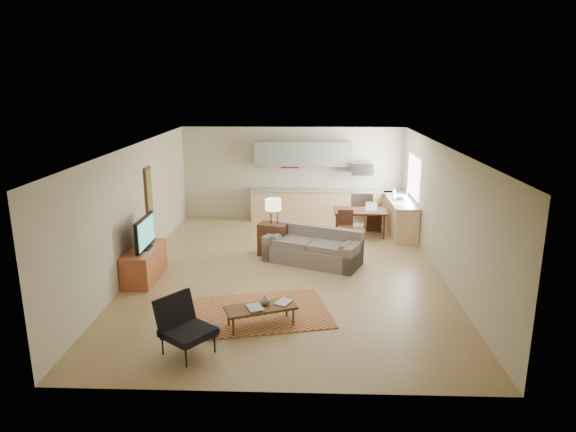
{
  "coord_description": "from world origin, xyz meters",
  "views": [
    {
      "loc": [
        0.38,
        -10.46,
        4.01
      ],
      "look_at": [
        0.0,
        0.3,
        1.15
      ],
      "focal_mm": 32.0,
      "sensor_mm": 36.0,
      "label": 1
    }
  ],
  "objects_px": {
    "sofa": "(312,246)",
    "dining_table": "(360,223)",
    "tv_credenza": "(144,263)",
    "console_table": "(273,239)",
    "coffee_table": "(261,316)",
    "armchair": "(188,327)"
  },
  "relations": [
    {
      "from": "coffee_table",
      "to": "armchair",
      "type": "distance_m",
      "value": 1.41
    },
    {
      "from": "sofa",
      "to": "dining_table",
      "type": "relative_size",
      "value": 1.63
    },
    {
      "from": "dining_table",
      "to": "console_table",
      "type": "bearing_deg",
      "value": -143.04
    },
    {
      "from": "tv_credenza",
      "to": "console_table",
      "type": "distance_m",
      "value": 3.04
    },
    {
      "from": "armchair",
      "to": "dining_table",
      "type": "height_order",
      "value": "armchair"
    },
    {
      "from": "sofa",
      "to": "tv_credenza",
      "type": "distance_m",
      "value": 3.66
    },
    {
      "from": "coffee_table",
      "to": "tv_credenza",
      "type": "xyz_separation_m",
      "value": [
        -2.6,
        2.05,
        0.15
      ]
    },
    {
      "from": "coffee_table",
      "to": "tv_credenza",
      "type": "distance_m",
      "value": 3.31
    },
    {
      "from": "sofa",
      "to": "console_table",
      "type": "xyz_separation_m",
      "value": [
        -0.91,
        0.53,
        -0.01
      ]
    },
    {
      "from": "tv_credenza",
      "to": "coffee_table",
      "type": "bearing_deg",
      "value": -38.25
    },
    {
      "from": "sofa",
      "to": "tv_credenza",
      "type": "relative_size",
      "value": 1.56
    },
    {
      "from": "coffee_table",
      "to": "console_table",
      "type": "height_order",
      "value": "console_table"
    },
    {
      "from": "sofa",
      "to": "coffee_table",
      "type": "xyz_separation_m",
      "value": [
        -0.9,
        -3.13,
        -0.21
      ]
    },
    {
      "from": "tv_credenza",
      "to": "dining_table",
      "type": "distance_m",
      "value": 5.76
    },
    {
      "from": "dining_table",
      "to": "armchair",
      "type": "bearing_deg",
      "value": -116.68
    },
    {
      "from": "sofa",
      "to": "dining_table",
      "type": "height_order",
      "value": "sofa"
    },
    {
      "from": "sofa",
      "to": "armchair",
      "type": "relative_size",
      "value": 2.55
    },
    {
      "from": "coffee_table",
      "to": "dining_table",
      "type": "distance_m",
      "value": 5.71
    },
    {
      "from": "tv_credenza",
      "to": "sofa",
      "type": "bearing_deg",
      "value": 17.16
    },
    {
      "from": "armchair",
      "to": "coffee_table",
      "type": "bearing_deg",
      "value": -9.21
    },
    {
      "from": "armchair",
      "to": "dining_table",
      "type": "distance_m",
      "value": 6.98
    },
    {
      "from": "sofa",
      "to": "armchair",
      "type": "bearing_deg",
      "value": -91.14
    }
  ]
}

